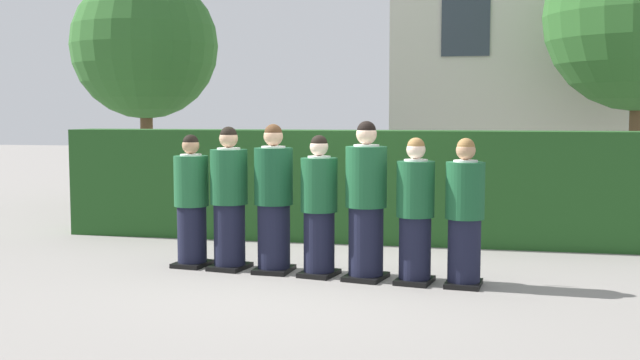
# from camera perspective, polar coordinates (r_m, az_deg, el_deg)

# --- Properties ---
(ground_plane) EXTENTS (60.00, 60.00, 0.00)m
(ground_plane) POSITION_cam_1_polar(r_m,az_deg,el_deg) (8.34, 0.00, -7.20)
(ground_plane) COLOR gray
(student_front_row_0) EXTENTS (0.41, 0.51, 1.53)m
(student_front_row_0) POSITION_cam_1_polar(r_m,az_deg,el_deg) (8.85, -9.66, -1.79)
(student_front_row_0) COLOR black
(student_front_row_0) RESTS_ON ground
(student_front_row_1) EXTENTS (0.45, 0.52, 1.62)m
(student_front_row_1) POSITION_cam_1_polar(r_m,az_deg,el_deg) (8.63, -6.86, -1.63)
(student_front_row_1) COLOR black
(student_front_row_1) RESTS_ON ground
(student_front_row_2) EXTENTS (0.43, 0.50, 1.65)m
(student_front_row_2) POSITION_cam_1_polar(r_m,az_deg,el_deg) (8.42, -3.52, -1.66)
(student_front_row_2) COLOR black
(student_front_row_2) RESTS_ON ground
(student_front_row_3) EXTENTS (0.44, 0.50, 1.54)m
(student_front_row_3) POSITION_cam_1_polar(r_m,az_deg,el_deg) (8.21, -0.07, -2.23)
(student_front_row_3) COLOR black
(student_front_row_3) RESTS_ON ground
(student_front_row_4) EXTENTS (0.49, 0.57, 1.69)m
(student_front_row_4) POSITION_cam_1_polar(r_m,az_deg,el_deg) (8.04, 3.50, -1.84)
(student_front_row_4) COLOR black
(student_front_row_4) RESTS_ON ground
(student_front_row_5) EXTENTS (0.42, 0.49, 1.52)m
(student_front_row_5) POSITION_cam_1_polar(r_m,az_deg,el_deg) (7.92, 7.19, -2.59)
(student_front_row_5) COLOR black
(student_front_row_5) RESTS_ON ground
(student_front_row_6) EXTENTS (0.40, 0.50, 1.52)m
(student_front_row_6) POSITION_cam_1_polar(r_m,az_deg,el_deg) (7.85, 10.85, -2.71)
(student_front_row_6) COLOR black
(student_front_row_6) RESTS_ON ground
(hedge) EXTENTS (8.27, 0.70, 1.54)m
(hedge) POSITION_cam_1_polar(r_m,az_deg,el_deg) (10.50, 2.59, -0.43)
(hedge) COLOR #214C1E
(hedge) RESTS_ON ground
(school_building_main) EXTENTS (5.54, 3.91, 7.05)m
(school_building_main) POSITION_cam_1_polar(r_m,az_deg,el_deg) (16.66, 15.17, 11.19)
(school_building_main) COLOR beige
(school_building_main) RESTS_ON ground
(oak_tree_left) EXTENTS (2.80, 2.80, 4.46)m
(oak_tree_left) POSITION_cam_1_polar(r_m,az_deg,el_deg) (15.13, -13.06, 9.78)
(oak_tree_left) COLOR brown
(oak_tree_left) RESTS_ON ground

